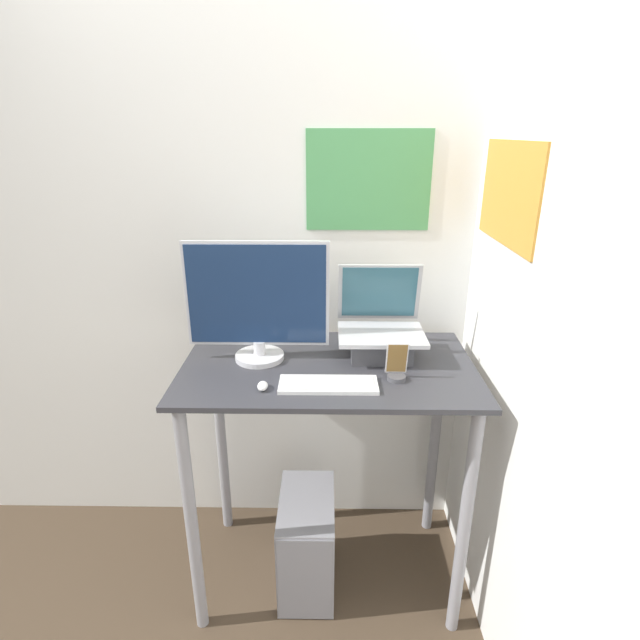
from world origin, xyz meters
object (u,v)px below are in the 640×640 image
keyboard (328,384)px  cell_phone (397,367)px  mouse (263,386)px  computer_tower (307,541)px  monitor (257,304)px  laptop (381,335)px

keyboard → cell_phone: (0.24, 0.06, 0.04)m
mouse → computer_tower: size_ratio=0.14×
keyboard → cell_phone: size_ratio=2.41×
mouse → keyboard: bearing=6.0°
computer_tower → keyboard: bearing=-54.9°
mouse → computer_tower: (0.14, 0.14, -0.83)m
monitor → mouse: size_ratio=9.33×
laptop → mouse: bearing=-146.1°
laptop → cell_phone: size_ratio=2.40×
laptop → mouse: 0.52m
keyboard → cell_phone: 0.25m
monitor → laptop: bearing=5.1°
laptop → cell_phone: 0.21m
laptop → computer_tower: 0.96m
laptop → monitor: bearing=-174.9°
mouse → computer_tower: bearing=46.0°
laptop → monitor: monitor is taller
laptop → cell_phone: (0.04, -0.21, -0.04)m
monitor → cell_phone: (0.51, -0.16, -0.18)m
laptop → mouse: laptop is taller
cell_phone → computer_tower: 0.92m
keyboard → cell_phone: cell_phone is taller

